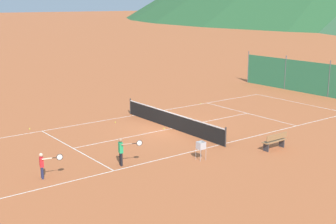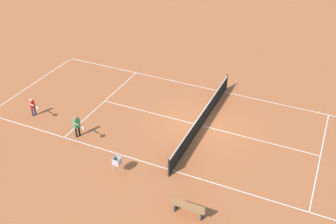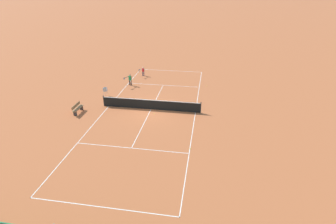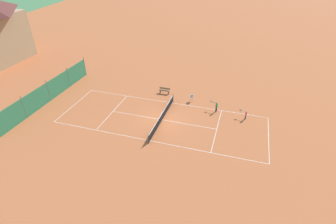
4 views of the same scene
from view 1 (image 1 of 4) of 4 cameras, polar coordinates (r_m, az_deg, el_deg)
ground_plane at (r=27.77m, az=0.47°, el=-2.01°), size 600.00×600.00×0.00m
court_line_markings at (r=27.77m, az=0.47°, el=-2.01°), size 8.25×23.85×0.01m
tennis_net at (r=27.64m, az=0.48°, el=-1.02°), size 9.18×0.08×1.06m
windscreen_fence_far at (r=38.72m, az=19.04°, el=3.63°), size 17.28×0.08×2.90m
player_far_baseline at (r=20.60m, az=-15.01°, el=-6.08°), size 0.56×0.93×1.13m
player_far_service at (r=21.51m, az=-5.66°, el=-4.56°), size 0.70×1.00×1.31m
tennis_ball_alley_right at (r=27.59m, az=-0.48°, el=-2.04°), size 0.07×0.07×0.07m
tennis_ball_by_net_right at (r=34.45m, az=3.99°, el=1.04°), size 0.07×0.07×0.07m
tennis_ball_far_corner at (r=28.72m, az=-16.50°, el=-1.99°), size 0.07×0.07×0.07m
tennis_ball_alley_left at (r=29.24m, az=-6.45°, el=-1.24°), size 0.07×0.07×0.07m
tennis_ball_service_box at (r=28.68m, az=1.34°, el=-1.45°), size 0.07×0.07×0.07m
ball_hopper at (r=22.23m, az=4.02°, el=-4.23°), size 0.36×0.36×0.89m
courtside_bench at (r=24.39m, az=12.90°, el=-3.45°), size 0.36×1.50×0.84m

